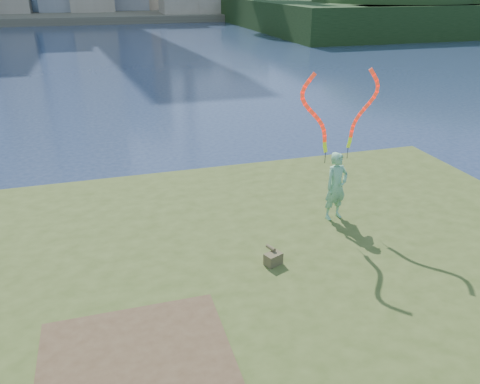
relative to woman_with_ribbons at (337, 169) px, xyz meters
name	(u,v)px	position (x,y,z in m)	size (l,w,h in m)	color
ground	(219,277)	(-3.36, -0.71, -2.19)	(320.00, 320.00, 0.00)	#1B2843
grassy_knoll	(247,326)	(-3.36, -3.01, -1.85)	(20.00, 18.00, 0.80)	#384719
dirt_patch	(137,364)	(-5.56, -3.91, -1.38)	(3.20, 3.00, 0.02)	#47331E
far_shore	(104,13)	(-3.36, 94.29, -1.59)	(320.00, 40.00, 1.20)	#4C4737
wooded_hill	(473,23)	(56.21, 59.25, -2.03)	(78.00, 50.00, 63.00)	black
woman_with_ribbons	(337,169)	(0.00, 0.00, 0.00)	(2.09, 0.66, 4.20)	#147F35
canvas_bag	(273,258)	(-2.34, -1.69, -1.24)	(0.45, 0.50, 0.36)	brown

